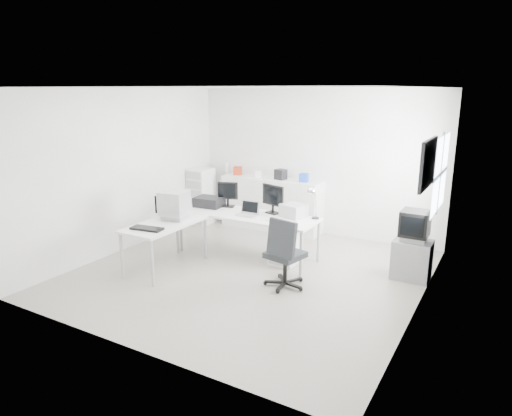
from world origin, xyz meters
The scene contains 30 objects.
floor centered at (0.00, 0.00, 0.00)m, with size 5.00×5.00×0.01m, color beige.
ceiling centered at (0.00, 0.00, 2.80)m, with size 5.00×5.00×0.01m, color white.
back_wall centered at (0.00, 2.50, 1.40)m, with size 5.00×0.02×2.80m, color white.
left_wall centered at (-2.50, 0.00, 1.40)m, with size 0.02×5.00×2.80m, color white.
right_wall centered at (2.50, 0.00, 1.40)m, with size 0.02×5.00×2.80m, color white.
window centered at (2.48, 1.20, 1.60)m, with size 0.02×1.20×1.10m, color white, non-canonical shape.
wall_picture centered at (2.47, 0.10, 1.90)m, with size 0.04×0.90×0.60m, color black, non-canonical shape.
main_desk centered at (-0.41, 0.62, 0.38)m, with size 2.40×0.80×0.75m, color white, non-canonical shape.
side_desk centered at (-1.26, -0.48, 0.38)m, with size 0.70×1.40×0.75m, color white, non-canonical shape.
drawer_pedestal centered at (0.29, 0.67, 0.30)m, with size 0.40×0.50×0.60m, color white.
inkjet_printer centered at (-1.26, 0.72, 0.84)m, with size 0.48×0.37×0.17m, color black.
lcd_monitor_small centered at (-0.96, 0.87, 0.97)m, with size 0.36×0.20×0.45m, color black, non-canonical shape.
lcd_monitor_large centered at (-0.06, 0.87, 0.99)m, with size 0.46×0.18×0.47m, color black, non-canonical shape.
laptop centered at (-0.36, 0.52, 0.85)m, with size 0.31×0.32×0.20m, color #B7B7BA, non-canonical shape.
white_keyboard centered at (0.24, 0.47, 0.76)m, with size 0.40×0.12×0.02m, color white.
white_mouse centered at (0.54, 0.52, 0.78)m, with size 0.06×0.06×0.06m, color white.
laser_printer centered at (0.34, 0.84, 0.86)m, with size 0.37×0.32×0.21m, color #9F9F9F.
desk_lamp centered at (0.69, 0.92, 1.00)m, with size 0.17×0.17×0.50m, color silver, non-canonical shape.
crt_monitor centered at (-1.26, -0.23, 1.00)m, with size 0.43×0.43×0.49m, color #B7B7BA, non-canonical shape.
black_keyboard centered at (-1.26, -0.88, 0.77)m, with size 0.49×0.20×0.03m, color black.
office_chair centered at (0.69, -0.16, 0.53)m, with size 0.61×0.61×1.06m, color #2A2C2F, non-canonical shape.
tv_cabinet centered at (2.22, 1.04, 0.30)m, with size 0.54×0.45×0.59m, color gray.
crt_tv centered at (2.22, 1.04, 0.82)m, with size 0.50×0.48×0.45m, color black, non-canonical shape.
sideboard centered at (-0.80, 2.24, 0.52)m, with size 2.09×0.52×1.05m, color white.
clutter_box_a centered at (-1.60, 2.24, 1.13)m, with size 0.17×0.15×0.17m, color #9F2E16.
clutter_box_b centered at (-1.10, 2.24, 1.11)m, with size 0.13×0.11×0.13m, color white.
clutter_box_c centered at (-0.60, 2.24, 1.15)m, with size 0.20×0.18×0.20m, color black.
clutter_box_d centered at (-0.10, 2.24, 1.13)m, with size 0.16×0.14×0.16m, color blue.
clutter_bottle centered at (-1.90, 2.28, 1.16)m, with size 0.07×0.07×0.22m, color white.
filing_cabinet centered at (-2.28, 1.86, 0.59)m, with size 0.41×0.49×1.17m, color white.
Camera 1 is at (3.38, -5.71, 2.78)m, focal length 32.00 mm.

